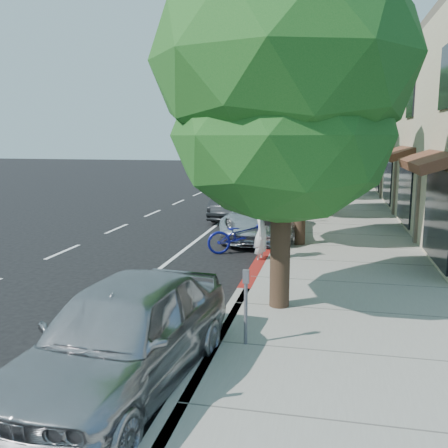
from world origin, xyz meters
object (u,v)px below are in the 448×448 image
(street_tree_3, at_px, (315,119))
(pedestrian, at_px, (330,195))
(dark_sedan, at_px, (236,201))
(street_tree_5, at_px, (320,123))
(street_tree_4, at_px, (318,115))
(near_car_a, at_px, (122,335))
(cyclist, at_px, (262,233))
(bicycle, at_px, (241,235))
(silver_suv, at_px, (262,217))
(street_tree_2, at_px, (310,122))
(white_pickup, at_px, (291,178))
(dark_suv_far, at_px, (297,174))
(street_tree_1, at_px, (302,108))
(street_tree_0, at_px, (284,69))

(street_tree_3, distance_m, pedestrian, 6.13)
(dark_sedan, bearing_deg, street_tree_5, 80.00)
(street_tree_3, bearing_deg, street_tree_4, 90.00)
(street_tree_4, xyz_separation_m, near_car_a, (-1.84, -27.53, -4.06))
(cyclist, relative_size, bicycle, 0.84)
(near_car_a, bearing_deg, bicycle, 94.58)
(silver_suv, relative_size, near_car_a, 1.12)
(street_tree_2, distance_m, silver_suv, 5.81)
(white_pickup, xyz_separation_m, near_car_a, (-0.24, -26.23, -0.10))
(street_tree_5, xyz_separation_m, white_pickup, (-1.60, -7.30, -3.66))
(dark_suv_far, distance_m, near_car_a, 29.70)
(street_tree_4, height_order, silver_suv, street_tree_4)
(street_tree_3, bearing_deg, white_pickup, 108.80)
(street_tree_1, height_order, white_pickup, street_tree_1)
(street_tree_2, xyz_separation_m, bicycle, (-1.67, -7.00, -3.57))
(silver_suv, distance_m, white_pickup, 15.21)
(street_tree_3, bearing_deg, dark_suv_far, 99.72)
(street_tree_5, distance_m, dark_suv_far, 5.47)
(cyclist, bearing_deg, street_tree_2, 0.85)
(street_tree_2, height_order, dark_sedan, street_tree_2)
(street_tree_2, height_order, bicycle, street_tree_2)
(street_tree_0, xyz_separation_m, street_tree_5, (0.00, 30.00, -0.21))
(white_pickup, bearing_deg, street_tree_0, -80.91)
(street_tree_0, relative_size, near_car_a, 1.67)
(street_tree_2, bearing_deg, street_tree_4, 90.00)
(dark_sedan, bearing_deg, street_tree_3, 63.85)
(bicycle, height_order, white_pickup, white_pickup)
(dark_suv_far, xyz_separation_m, pedestrian, (2.32, -13.08, 0.01))
(street_tree_4, distance_m, street_tree_5, 6.01)
(pedestrian, bearing_deg, street_tree_3, -91.62)
(silver_suv, bearing_deg, dark_sedan, 109.84)
(street_tree_2, relative_size, pedestrian, 4.48)
(cyclist, xyz_separation_m, dark_sedan, (-2.21, 7.72, -0.14))
(white_pickup, distance_m, pedestrian, 9.94)
(cyclist, distance_m, near_car_a, 7.42)
(near_car_a, bearing_deg, street_tree_4, 91.85)
(street_tree_3, relative_size, near_car_a, 1.54)
(dark_sedan, bearing_deg, street_tree_4, 75.55)
(silver_suv, distance_m, near_car_a, 11.04)
(white_pickup, bearing_deg, street_tree_1, -79.46)
(white_pickup, bearing_deg, cyclist, -82.78)
(street_tree_4, distance_m, cyclist, 20.58)
(street_tree_2, xyz_separation_m, cyclist, (-0.89, -8.17, -3.24))
(street_tree_0, relative_size, bicycle, 3.73)
(street_tree_0, xyz_separation_m, dark_sedan, (-3.10, 11.55, -4.03))
(dark_sedan, bearing_deg, cyclist, -74.49)
(dark_sedan, height_order, white_pickup, white_pickup)
(street_tree_3, xyz_separation_m, near_car_a, (-1.84, -21.53, -3.66))
(street_tree_1, distance_m, cyclist, 4.20)
(street_tree_2, distance_m, cyclist, 8.83)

